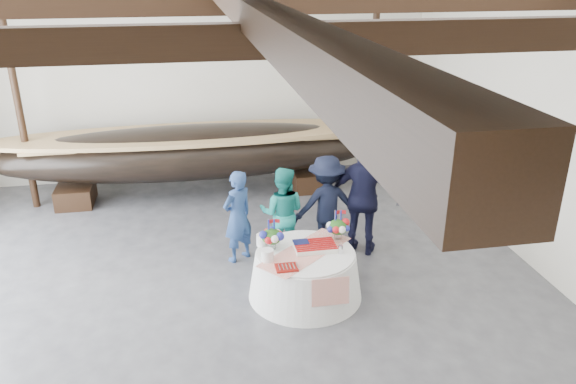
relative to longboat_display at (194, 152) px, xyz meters
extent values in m
cube|color=#3D3D42|center=(0.28, -4.75, -0.97)|extent=(10.00, 12.00, 0.01)
cube|color=silver|center=(0.28, 1.25, 1.28)|extent=(10.00, 0.02, 4.50)
cube|color=black|center=(0.28, -8.25, 3.28)|extent=(9.80, 0.12, 0.18)
cube|color=black|center=(0.28, -5.75, 3.28)|extent=(9.80, 0.12, 0.18)
cylinder|color=black|center=(-3.22, 0.00, 1.28)|extent=(0.14, 0.14, 4.50)
cylinder|color=black|center=(3.78, 0.00, 1.28)|extent=(0.14, 0.14, 4.50)
cube|color=black|center=(-2.44, 0.00, -0.77)|extent=(0.71, 0.91, 0.41)
cube|color=black|center=(2.44, 0.00, -0.77)|extent=(0.71, 0.91, 0.41)
ellipsoid|color=black|center=(0.00, 0.00, -0.01)|extent=(8.12, 1.62, 1.12)
cube|color=#9E7A4C|center=(0.00, 0.00, 0.30)|extent=(6.50, 1.07, 0.06)
cone|color=silver|center=(1.47, -4.18, -0.63)|extent=(1.68, 1.68, 0.69)
cylinder|color=silver|center=(1.47, -4.18, -0.27)|extent=(1.42, 1.42, 0.04)
cube|color=red|center=(1.47, -4.18, -0.25)|extent=(1.54, 1.42, 0.01)
cube|color=white|center=(1.62, -4.12, -0.21)|extent=(0.60, 0.40, 0.07)
cylinder|color=white|center=(0.89, -4.33, -0.16)|extent=(0.18, 0.18, 0.17)
cylinder|color=white|center=(0.88, -3.86, -0.16)|extent=(0.18, 0.18, 0.17)
cube|color=#670E09|center=(1.11, -4.60, -0.23)|extent=(0.30, 0.24, 0.03)
cone|color=silver|center=(1.96, -4.30, -0.19)|extent=(0.09, 0.09, 0.12)
imported|color=navy|center=(0.61, -2.92, -0.19)|extent=(0.68, 0.64, 1.57)
imported|color=teal|center=(1.35, -2.92, -0.18)|extent=(0.91, 0.80, 1.58)
imported|color=black|center=(2.10, -2.85, -0.12)|extent=(1.14, 0.71, 1.70)
imported|color=black|center=(2.70, -3.04, 0.03)|extent=(1.26, 0.98, 2.00)
camera|label=1|loc=(-0.08, -11.19, 3.66)|focal=35.00mm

